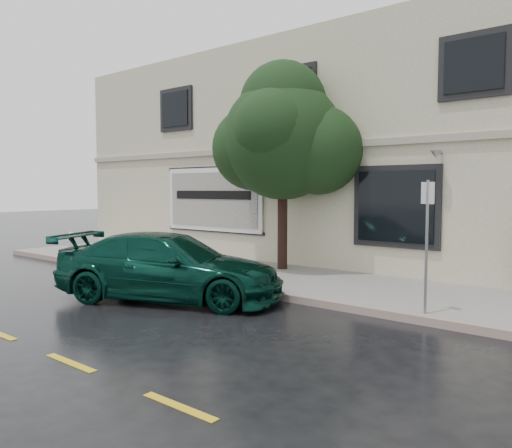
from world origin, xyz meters
The scene contains 9 objects.
ground centered at (0.00, 0.00, 0.00)m, with size 90.00×90.00×0.00m, color black.
sidewalk centered at (0.00, 3.25, 0.07)m, with size 20.00×3.50×0.15m, color gray.
curb centered at (0.00, 1.50, 0.07)m, with size 20.00×0.18×0.16m, color gray.
building centered at (0.00, 9.00, 3.50)m, with size 20.00×8.12×7.00m.
billboard centered at (-3.20, 4.92, 2.05)m, with size 4.30×0.16×2.20m.
car centered at (0.24, 0.00, 0.72)m, with size 2.19×4.95×1.44m, color #083026.
street_tree centered at (0.20, 4.20, 3.75)m, with size 3.34×3.34×5.28m.
fire_hydrant centered at (-6.71, 1.80, 0.55)m, with size 0.34×0.32×0.83m.
sign_pole centered at (5.20, 1.70, 1.61)m, with size 0.28×0.13×2.40m.
Camera 1 is at (8.41, -7.10, 2.39)m, focal length 35.00 mm.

